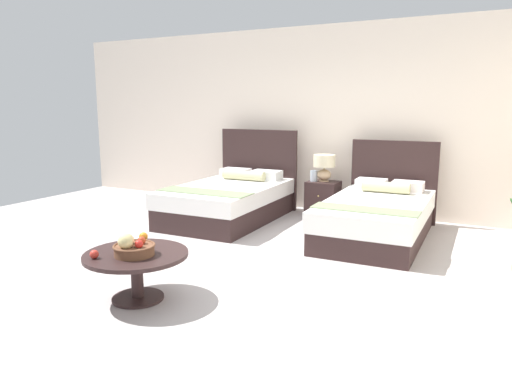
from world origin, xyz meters
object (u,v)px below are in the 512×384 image
Objects in this scene: vase at (314,176)px; loose_apple at (94,254)px; table_lamp at (324,165)px; bed_near_corner at (378,216)px; loose_orange at (143,237)px; fruit_bowl at (133,247)px; nightstand at (323,199)px; bed_near_window at (230,199)px; coffee_table at (136,263)px.

vase is 4.01m from loose_apple.
table_lamp is at bearing 82.08° from loose_apple.
bed_near_corner is 26.94× the size of loose_orange.
vase is at bearing 83.06° from loose_orange.
table_lamp reaches higher than loose_orange.
fruit_bowl is at bearing -114.16° from bed_near_corner.
nightstand is at bearing 85.02° from fruit_bowl.
nightstand is 1.52× the size of fruit_bowl.
bed_near_window is 3.29m from loose_apple.
loose_orange is (0.61, -2.63, 0.16)m from bed_near_window.
coffee_table is (-1.38, -2.95, 0.04)m from bed_near_corner.
loose_apple is at bearing -96.07° from vase.
bed_near_window reaches higher than loose_apple.
bed_near_corner reaches higher than fruit_bowl.
fruit_bowl is at bearing -60.26° from loose_orange.
bed_near_window is 2.42× the size of coffee_table.
table_lamp is 1.13× the size of fruit_bowl.
nightstand is 3.29× the size of vase.
coffee_table is at bearing 54.78° from loose_apple.
bed_near_corner is 6.20× the size of fruit_bowl.
loose_apple is at bearing -97.96° from nightstand.
bed_near_window is 1.31m from vase.
fruit_bowl is 0.44m from loose_orange.
nightstand is at bearing 84.44° from coffee_table.
loose_orange is (-1.57, -2.63, 0.17)m from bed_near_corner.
table_lamp is (1.16, 0.81, 0.49)m from bed_near_window.
loose_apple is (-0.56, -4.02, 0.19)m from nightstand.
bed_near_corner reaches higher than nightstand.
loose_apple is at bearing -91.08° from loose_orange.
loose_orange is at bearing 88.92° from loose_apple.
loose_orange is (-0.19, 0.32, 0.13)m from coffee_table.
bed_near_window is 6.10× the size of fruit_bowl.
nightstand is 1.34× the size of table_lamp.
coffee_table is (-0.36, -3.76, -0.46)m from table_lamp.
fruit_bowl is at bearing -92.93° from vase.
table_lamp reaches higher than coffee_table.
fruit_bowl is at bearing -64.52° from coffee_table.
loose_apple is (-0.20, -0.28, 0.13)m from coffee_table.
bed_near_corner is 3.31m from fruit_bowl.
nightstand is at bearing 80.86° from loose_orange.
vase is 0.46× the size of fruit_bowl.
bed_near_corner is at bearing 63.88° from loose_apple.
vase reaches higher than fruit_bowl.
nightstand is at bearing -90.00° from table_lamp.
loose_orange is (0.01, 0.60, 0.00)m from loose_apple.
bed_near_window is 4.01× the size of nightstand.
vase is at bearing 86.52° from coffee_table.
nightstand is (-1.02, 0.80, -0.02)m from bed_near_corner.
nightstand is 0.60× the size of coffee_table.
bed_near_corner is at bearing -38.72° from table_lamp.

